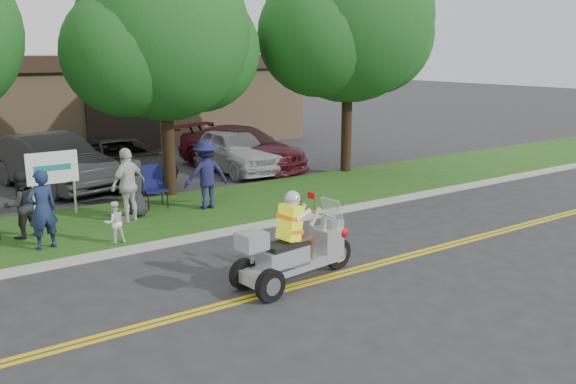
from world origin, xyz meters
TOP-DOWN VIEW (x-y plane):
  - ground at (0.00, 0.00)m, footprint 120.00×120.00m
  - centerline_near at (0.00, -0.58)m, footprint 60.00×0.10m
  - centerline_far at (0.00, -0.42)m, footprint 60.00×0.10m
  - curb at (0.00, 3.05)m, footprint 60.00×0.25m
  - grass_verge at (0.00, 5.20)m, footprint 60.00×4.00m
  - commercial_building at (2.00, 18.98)m, footprint 18.00×8.20m
  - tree_mid at (0.55, 7.23)m, footprint 5.88×4.80m
  - tree_right at (7.06, 7.03)m, footprint 6.86×5.60m
  - business_sign at (-2.90, 6.60)m, footprint 1.25×0.06m
  - trike_scooter at (-0.45, -0.35)m, footprint 2.69×0.95m
  - lawn_chair_b at (-0.49, 6.06)m, footprint 0.65×0.67m
  - spectator_adult_left at (-3.77, 4.06)m, footprint 0.68×0.50m
  - spectator_adult_mid at (-3.99, 5.14)m, footprint 0.85×0.74m
  - spectator_adult_right at (-1.52, 5.11)m, footprint 1.15×0.86m
  - spectator_chair_a at (0.62, 5.14)m, footprint 1.25×0.80m
  - spectator_chair_b at (-1.25, 5.37)m, footprint 0.84×0.70m
  - child_right at (-2.43, 3.57)m, footprint 0.46×0.37m
  - parked_car_left at (-2.00, 10.34)m, footprint 2.96×5.40m
  - parked_car_mid at (0.09, 10.23)m, footprint 2.46×5.11m
  - parked_car_right at (4.50, 9.84)m, footprint 3.61×5.63m
  - parked_car_far_right at (4.00, 9.53)m, footprint 1.83×4.51m

SIDE VIEW (x-z plane):
  - ground at x=0.00m, z-range 0.00..0.00m
  - centerline_near at x=0.00m, z-range 0.00..0.01m
  - centerline_far at x=0.00m, z-range 0.00..0.01m
  - grass_verge at x=0.00m, z-range 0.01..0.11m
  - curb at x=0.00m, z-range 0.00..0.12m
  - child_right at x=-2.43m, z-range 0.10..1.04m
  - trike_scooter at x=-0.45m, z-range -0.27..1.49m
  - parked_car_mid at x=0.09m, z-range 0.00..1.40m
  - lawn_chair_b at x=-0.49m, z-range 0.18..1.30m
  - parked_car_right at x=4.50m, z-range 0.00..1.52m
  - parked_car_far_right at x=4.00m, z-range 0.00..1.53m
  - spectator_chair_b at x=-1.25m, z-range 0.10..1.58m
  - parked_car_left at x=-2.00m, z-range 0.00..1.69m
  - spectator_adult_mid at x=-3.99m, z-range 0.10..1.59m
  - spectator_adult_left at x=-3.77m, z-range 0.10..1.80m
  - spectator_adult_right at x=-1.52m, z-range 0.10..1.92m
  - spectator_chair_a at x=0.62m, z-range 0.10..1.94m
  - business_sign at x=-2.90m, z-range 0.38..2.13m
  - commercial_building at x=2.00m, z-range 0.01..4.01m
  - tree_mid at x=0.55m, z-range 0.91..7.96m
  - tree_right at x=7.06m, z-range 0.99..9.06m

